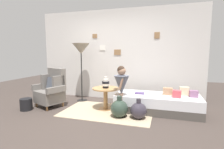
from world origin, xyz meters
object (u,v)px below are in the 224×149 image
(vase_striped, at_px, (106,83))
(floor_lamp, at_px, (81,50))
(person_child, at_px, (122,83))
(book_on_daybed, at_px, (140,93))
(demijohn_near, at_px, (119,108))
(demijohn_far, at_px, (139,111))
(armchair, at_px, (52,89))
(magazine_basket, at_px, (26,104))
(side_table, at_px, (106,94))
(daybed, at_px, (157,103))

(vase_striped, bearing_deg, floor_lamp, 149.27)
(person_child, height_order, book_on_daybed, person_child)
(demijohn_near, bearing_deg, demijohn_far, 3.84)
(person_child, bearing_deg, armchair, -179.84)
(magazine_basket, bearing_deg, side_table, 18.54)
(floor_lamp, bearing_deg, daybed, -9.05)
(demijohn_near, relative_size, magazine_basket, 1.64)
(floor_lamp, bearing_deg, vase_striped, -30.73)
(demijohn_near, bearing_deg, side_table, 137.92)
(person_child, xyz_separation_m, demijohn_far, (0.42, -0.23, -0.51))
(floor_lamp, xyz_separation_m, person_child, (1.33, -0.68, -0.75))
(armchair, height_order, floor_lamp, floor_lamp)
(person_child, xyz_separation_m, book_on_daybed, (0.36, 0.34, -0.27))
(demijohn_near, xyz_separation_m, demijohn_far, (0.40, 0.03, -0.02))
(magazine_basket, bearing_deg, demijohn_far, 4.88)
(floor_lamp, height_order, magazine_basket, floor_lamp)
(daybed, distance_m, floor_lamp, 2.45)
(side_table, relative_size, magazine_basket, 2.25)
(person_child, bearing_deg, daybed, 24.04)
(floor_lamp, bearing_deg, demijohn_far, -27.34)
(side_table, height_order, book_on_daybed, side_table)
(armchair, height_order, demijohn_far, armchair)
(book_on_daybed, bearing_deg, person_child, -137.05)
(daybed, bearing_deg, vase_striped, -170.33)
(armchair, xyz_separation_m, side_table, (1.40, 0.16, -0.05))
(armchair, distance_m, side_table, 1.41)
(armchair, xyz_separation_m, daybed, (2.60, 0.35, -0.24))
(demijohn_near, bearing_deg, floor_lamp, 145.29)
(vase_striped, relative_size, floor_lamp, 0.17)
(floor_lamp, relative_size, demijohn_far, 3.78)
(daybed, height_order, demijohn_near, demijohn_near)
(side_table, distance_m, person_child, 0.54)
(daybed, height_order, book_on_daybed, book_on_daybed)
(demijohn_near, bearing_deg, magazine_basket, -174.93)
(vase_striped, xyz_separation_m, demijohn_near, (0.44, -0.39, -0.45))
(floor_lamp, distance_m, person_child, 1.67)
(side_table, bearing_deg, demijohn_near, -42.08)
(vase_striped, relative_size, person_child, 0.26)
(armchair, height_order, book_on_daybed, armchair)
(vase_striped, bearing_deg, armchair, -174.12)
(armchair, bearing_deg, book_on_daybed, 8.84)
(side_table, xyz_separation_m, demijohn_far, (0.85, -0.38, -0.21))
(side_table, relative_size, vase_striped, 2.28)
(person_child, relative_size, demijohn_near, 2.35)
(demijohn_far, bearing_deg, magazine_basket, -175.12)
(demijohn_near, bearing_deg, person_child, 94.22)
(demijohn_far, bearing_deg, person_child, 151.74)
(person_child, relative_size, demijohn_far, 2.51)
(armchair, relative_size, person_child, 0.90)
(vase_striped, relative_size, demijohn_far, 0.64)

